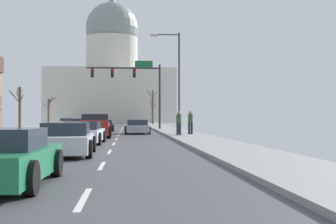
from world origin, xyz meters
The scene contains 19 objects.
ground centered at (0.00, 0.00, 0.02)m, with size 20.00×180.00×0.20m.
signal_gantry centered at (4.85, 15.94, 5.41)m, with size 7.91×0.41×7.30m.
street_lamp_right centered at (7.90, 2.71, 4.79)m, with size 2.32×0.24×7.84m.
capitol_building centered at (0.00, 82.08, 10.88)m, with size 30.71×22.85×32.95m.
sedan_near_00 centered at (1.84, 12.46, 0.54)m, with size 2.05×4.37×1.12m.
sedan_near_01 centered at (4.98, 5.37, 0.56)m, with size 2.13×4.37×1.17m.
pickup_truck_near_02 centered at (1.96, -0.95, 0.72)m, with size 2.33×5.27×1.60m.
sedan_near_03 centered at (1.89, -8.17, 0.56)m, with size 2.19×4.67×1.18m.
sedan_near_04 centered at (1.99, -15.21, 0.56)m, with size 2.11×4.65×1.20m.
sedan_near_05 centered at (1.66, -22.46, 0.55)m, with size 2.05×4.23×1.17m.
sedan_oncoming_00 centered at (-1.96, 24.39, 0.56)m, with size 2.14×4.44×1.20m.
sedan_oncoming_01 centered at (-5.06, 35.89, 0.57)m, with size 2.08×4.35×1.22m.
bare_tree_00 centered at (8.86, 53.72, 2.67)m, with size 1.32×3.07×5.81m.
bare_tree_01 centered at (-8.68, 22.54, 2.71)m, with size 1.65×1.89×4.85m.
bare_tree_02 centered at (8.37, 44.44, 3.26)m, with size 1.83×2.14×5.84m.
bare_tree_03 centered at (-8.37, 40.30, 2.47)m, with size 1.93×1.82×4.63m.
pedestrian_00 centered at (7.72, -1.28, 1.06)m, with size 0.35×0.34×1.66m.
pedestrian_01 centered at (8.78, 0.48, 1.10)m, with size 0.35×0.34×1.72m.
bicycle_parked centered at (8.06, 1.74, 0.49)m, with size 0.12×1.77×0.85m.
Camera 1 is at (4.27, -31.86, 1.41)m, focal length 47.70 mm.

